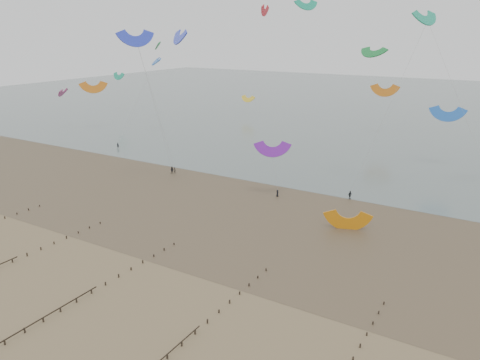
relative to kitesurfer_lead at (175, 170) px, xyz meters
name	(u,v)px	position (x,y,z in m)	size (l,w,h in m)	color
ground	(106,268)	(22.76, -45.83, -0.79)	(500.00, 500.00, 0.00)	brown
sea_and_shore	(209,199)	(18.69, -11.43, -0.78)	(500.00, 665.00, 0.03)	#475654
groynes	(9,339)	(26.76, -64.88, -0.32)	(72.16, 50.16, 1.00)	black
kitesurfer_lead	(175,170)	(0.00, 0.00, 0.00)	(0.58, 0.38, 1.58)	black
kitesurfers	(357,193)	(46.18, 6.76, 0.09)	(132.92, 18.96, 1.88)	black
grounded_kite	(347,229)	(50.20, -11.92, -0.79)	(7.43, 3.89, 5.66)	orange
kites_airborne	(311,79)	(19.12, 42.39, 20.78)	(252.23, 107.21, 41.82)	blue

